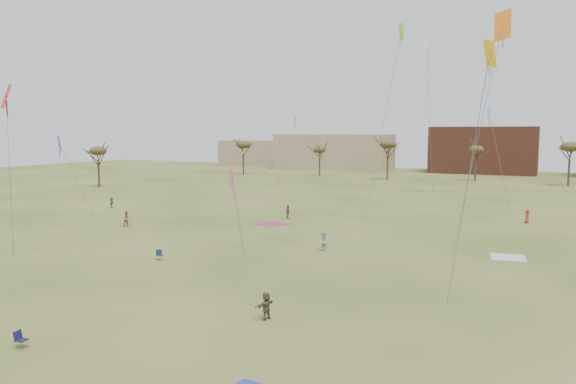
% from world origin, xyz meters
% --- Properties ---
extents(ground, '(260.00, 260.00, 0.00)m').
position_xyz_m(ground, '(0.00, 0.00, 0.00)').
color(ground, '#3B4B17').
rests_on(ground, ground).
extents(spectator_fore_b, '(1.04, 1.12, 1.83)m').
position_xyz_m(spectator_fore_b, '(-22.45, 16.65, 0.92)').
color(spectator_fore_b, '#946E5E').
rests_on(spectator_fore_b, ground).
extents(spectator_fore_c, '(0.79, 1.56, 1.61)m').
position_xyz_m(spectator_fore_c, '(5.98, -3.28, 0.80)').
color(spectator_fore_c, brown).
rests_on(spectator_fore_c, ground).
extents(spectator_mid_d, '(0.56, 1.07, 1.74)m').
position_xyz_m(spectator_mid_d, '(-8.49, 29.58, 0.87)').
color(spectator_mid_d, '#833662').
rests_on(spectator_mid_d, ground).
extents(spectator_mid_e, '(0.99, 0.86, 1.74)m').
position_xyz_m(spectator_mid_e, '(2.29, 14.64, 0.87)').
color(spectator_mid_e, silver).
rests_on(spectator_mid_e, ground).
extents(flyer_far_a, '(1.24, 1.26, 1.45)m').
position_xyz_m(flyer_far_a, '(-35.09, 27.46, 0.72)').
color(flyer_far_a, '#317226').
rests_on(flyer_far_a, ground).
extents(flyer_far_b, '(0.79, 0.92, 1.60)m').
position_xyz_m(flyer_far_b, '(18.21, 38.88, 0.80)').
color(flyer_far_b, red).
rests_on(flyer_far_b, ground).
extents(blanket_cream, '(3.13, 3.13, 0.03)m').
position_xyz_m(blanket_cream, '(17.40, 19.14, 0.00)').
color(blanket_cream, silver).
rests_on(blanket_cream, ground).
extents(blanket_plum, '(4.05, 4.05, 0.03)m').
position_xyz_m(blanket_plum, '(-8.53, 25.31, 0.00)').
color(blanket_plum, '#952E5F').
rests_on(blanket_plum, ground).
extents(camp_chair_left, '(0.73, 0.71, 0.87)m').
position_xyz_m(camp_chair_left, '(-8.74, 5.48, 0.26)').
color(camp_chair_left, '#15203B').
rests_on(camp_chair_left, ground).
extents(camp_chair_center, '(0.61, 0.57, 0.87)m').
position_xyz_m(camp_chair_center, '(-2.99, -12.17, 0.26)').
color(camp_chair_center, '#141437').
rests_on(camp_chair_center, ground).
extents(kites_aloft, '(63.35, 60.16, 24.32)m').
position_xyz_m(kites_aloft, '(2.84, 36.64, 17.80)').
color(kites_aloft, '#E949A4').
rests_on(kites_aloft, ground).
extents(tree_line, '(117.44, 49.32, 8.91)m').
position_xyz_m(tree_line, '(-2.85, 79.12, 7.09)').
color(tree_line, '#3A2B1E').
rests_on(tree_line, ground).
extents(building_tan, '(32.00, 14.00, 10.00)m').
position_xyz_m(building_tan, '(-35.00, 115.00, 5.00)').
color(building_tan, '#937F60').
rests_on(building_tan, ground).
extents(building_brick, '(26.00, 16.00, 12.00)m').
position_xyz_m(building_brick, '(5.00, 120.00, 6.00)').
color(building_brick, brown).
rests_on(building_brick, ground).
extents(building_tan_west, '(20.00, 12.00, 8.00)m').
position_xyz_m(building_tan_west, '(-65.00, 122.00, 4.00)').
color(building_tan_west, '#937F60').
rests_on(building_tan_west, ground).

